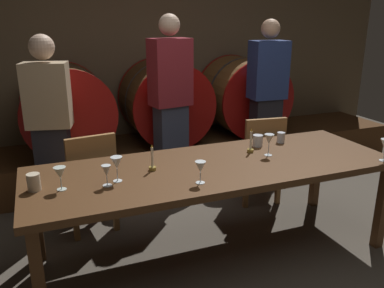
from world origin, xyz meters
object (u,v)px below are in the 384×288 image
(guest_center, at_px, (171,107))
(wine_glass_center_left, at_px, (117,163))
(wine_barrel_center, at_px, (165,102))
(cup_left, at_px, (34,182))
(wine_barrel_right, at_px, (243,96))
(wine_glass_left, at_px, (106,172))
(cup_right, at_px, (281,137))
(cup_center, at_px, (258,141))
(wine_glass_center_right, at_px, (200,168))
(guest_right, at_px, (266,101))
(guest_left, at_px, (51,126))
(candle_left, at_px, (152,163))
(chair_left, at_px, (90,178))
(candle_right, at_px, (251,146))
(wine_barrel_left, at_px, (67,110))
(wine_glass_far_left, at_px, (60,173))
(dining_table, at_px, (215,172))
(chair_right, at_px, (260,155))
(wine_glass_right, at_px, (269,140))

(guest_center, xyz_separation_m, wine_glass_center_left, (-0.78, -1.21, -0.06))
(wine_barrel_center, bearing_deg, guest_center, -102.43)
(wine_barrel_center, height_order, cup_left, wine_barrel_center)
(wine_barrel_right, xyz_separation_m, wine_glass_left, (-1.99, -1.86, -0.01))
(wine_barrel_center, bearing_deg, cup_right, -69.16)
(cup_center, relative_size, cup_right, 1.07)
(guest_center, xyz_separation_m, wine_glass_center_right, (-0.28, -1.44, -0.08))
(wine_barrel_center, bearing_deg, guest_right, -32.02)
(guest_left, xyz_separation_m, candle_left, (0.62, -1.10, -0.05))
(chair_left, xyz_separation_m, cup_center, (1.33, -0.44, 0.30))
(wine_glass_left, bearing_deg, cup_left, 167.29)
(candle_right, height_order, cup_right, candle_right)
(wine_barrel_left, height_order, wine_glass_center_left, wine_barrel_left)
(wine_barrel_left, distance_m, wine_glass_far_left, 1.82)
(guest_center, bearing_deg, guest_left, -9.57)
(wine_glass_far_left, bearing_deg, chair_left, 71.02)
(wine_barrel_center, height_order, wine_glass_left, wine_barrel_center)
(guest_right, bearing_deg, dining_table, 48.78)
(wine_glass_far_left, distance_m, wine_glass_center_right, 0.88)
(candle_right, height_order, wine_glass_center_right, candle_right)
(wine_barrel_right, distance_m, chair_left, 2.30)
(dining_table, relative_size, candle_right, 13.65)
(wine_barrel_right, distance_m, wine_glass_center_right, 2.48)
(guest_right, xyz_separation_m, cup_right, (-0.39, -0.88, -0.12))
(guest_right, height_order, candle_left, guest_right)
(wine_barrel_right, relative_size, chair_left, 1.05)
(guest_right, bearing_deg, chair_right, 57.82)
(wine_barrel_right, bearing_deg, wine_glass_center_right, -124.87)
(dining_table, xyz_separation_m, wine_glass_center_right, (-0.23, -0.28, 0.17))
(guest_center, bearing_deg, wine_barrel_right, -161.71)
(chair_left, bearing_deg, wine_glass_right, 145.33)
(wine_barrel_left, bearing_deg, wine_glass_far_left, -96.04)
(guest_left, height_order, wine_glass_left, guest_left)
(wine_barrel_center, distance_m, candle_right, 1.63)
(wine_glass_center_left, relative_size, wine_glass_center_right, 1.14)
(cup_center, bearing_deg, wine_glass_center_left, -165.97)
(candle_right, height_order, cup_center, candle_right)
(candle_left, bearing_deg, cup_left, -175.89)
(wine_barrel_left, xyz_separation_m, wine_barrel_center, (1.07, 0.00, 0.00))
(wine_barrel_left, xyz_separation_m, guest_right, (2.03, -0.60, 0.05))
(wine_barrel_right, distance_m, wine_glass_far_left, 2.90)
(dining_table, distance_m, chair_left, 1.09)
(wine_barrel_left, relative_size, chair_left, 1.05)
(guest_left, relative_size, candle_right, 8.30)
(chair_left, relative_size, wine_glass_left, 6.30)
(chair_right, xyz_separation_m, wine_glass_center_right, (-1.03, -0.95, 0.36))
(wine_barrel_center, xyz_separation_m, candle_left, (-0.64, -1.70, -0.06))
(wine_barrel_left, distance_m, dining_table, 1.98)
(candle_left, bearing_deg, wine_glass_center_right, -55.75)
(wine_barrel_right, bearing_deg, dining_table, -124.01)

